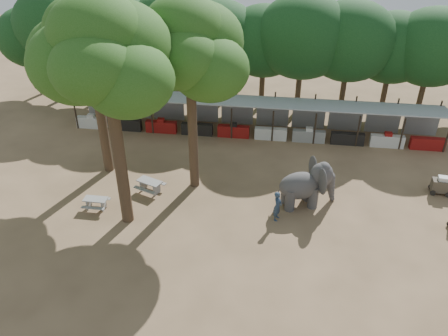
# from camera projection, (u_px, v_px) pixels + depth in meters

# --- Properties ---
(ground) EXTENTS (100.00, 100.00, 0.00)m
(ground) POSITION_uv_depth(u_px,v_px,m) (230.00, 254.00, 22.05)
(ground) COLOR brown
(ground) RESTS_ON ground
(vendor_stalls) EXTENTS (28.00, 2.99, 2.80)m
(vendor_stalls) POSITION_uv_depth(u_px,v_px,m) (253.00, 118.00, 33.15)
(vendor_stalls) COLOR #979A9E
(vendor_stalls) RESTS_ON ground
(yard_tree_left) EXTENTS (7.10, 6.90, 11.02)m
(yard_tree_left) POSITION_uv_depth(u_px,v_px,m) (89.00, 46.00, 24.97)
(yard_tree_left) COLOR #332316
(yard_tree_left) RESTS_ON ground
(yard_tree_center) EXTENTS (7.10, 6.90, 12.04)m
(yard_tree_center) POSITION_uv_depth(u_px,v_px,m) (104.00, 56.00, 19.86)
(yard_tree_center) COLOR #332316
(yard_tree_center) RESTS_ON ground
(yard_tree_back) EXTENTS (7.10, 6.90, 11.36)m
(yard_tree_back) POSITION_uv_depth(u_px,v_px,m) (188.00, 49.00, 23.23)
(yard_tree_back) COLOR #332316
(yard_tree_back) RESTS_ON ground
(backdrop_trees) EXTENTS (46.46, 5.95, 8.33)m
(backdrop_trees) POSITION_uv_depth(u_px,v_px,m) (261.00, 43.00, 35.26)
(backdrop_trees) COLOR #332316
(backdrop_trees) RESTS_ON ground
(elephant) EXTENTS (3.65, 2.73, 2.71)m
(elephant) POSITION_uv_depth(u_px,v_px,m) (307.00, 184.00, 25.06)
(elephant) COLOR #3A3838
(elephant) RESTS_ON ground
(handler) EXTENTS (0.58, 0.73, 1.79)m
(handler) POSITION_uv_depth(u_px,v_px,m) (277.00, 206.00, 24.03)
(handler) COLOR #26384C
(handler) RESTS_ON ground
(picnic_table_near) EXTENTS (1.36, 1.22, 0.68)m
(picnic_table_near) POSITION_uv_depth(u_px,v_px,m) (96.00, 202.00, 25.13)
(picnic_table_near) COLOR gray
(picnic_table_near) RESTS_ON ground
(picnic_table_far) EXTENTS (1.91, 1.83, 0.76)m
(picnic_table_far) POSITION_uv_depth(u_px,v_px,m) (150.00, 184.00, 26.60)
(picnic_table_far) COLOR gray
(picnic_table_far) RESTS_ON ground
(cart_back) EXTENTS (1.27, 0.90, 1.17)m
(cart_back) POSITION_uv_depth(u_px,v_px,m) (441.00, 185.00, 26.39)
(cart_back) COLOR #3B3227
(cart_back) RESTS_ON ground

